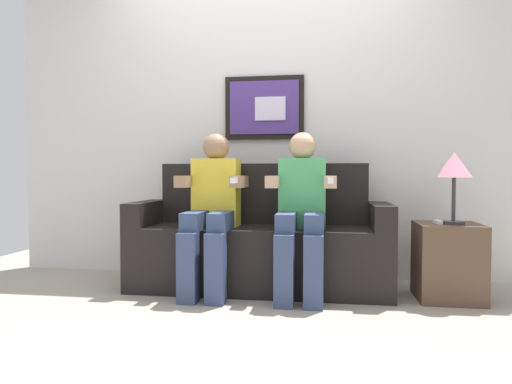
# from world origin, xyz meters

# --- Properties ---
(ground_plane) EXTENTS (5.49, 5.49, 0.00)m
(ground_plane) POSITION_xyz_m (0.00, 0.00, 0.00)
(ground_plane) COLOR #9E9384
(back_wall_assembly) EXTENTS (4.22, 0.10, 2.60)m
(back_wall_assembly) POSITION_xyz_m (-0.00, 0.76, 1.30)
(back_wall_assembly) COLOR silver
(back_wall_assembly) RESTS_ON ground_plane
(couch) EXTENTS (1.82, 0.58, 0.90)m
(couch) POSITION_xyz_m (0.00, 0.33, 0.31)
(couch) COLOR black
(couch) RESTS_ON ground_plane
(person_on_left) EXTENTS (0.46, 0.56, 1.11)m
(person_on_left) POSITION_xyz_m (-0.31, 0.16, 0.61)
(person_on_left) COLOR yellow
(person_on_left) RESTS_ON ground_plane
(person_on_right) EXTENTS (0.46, 0.56, 1.11)m
(person_on_right) POSITION_xyz_m (0.31, 0.16, 0.61)
(person_on_right) COLOR #4CB266
(person_on_right) RESTS_ON ground_plane
(side_table_right) EXTENTS (0.40, 0.40, 0.50)m
(side_table_right) POSITION_xyz_m (1.26, 0.22, 0.25)
(side_table_right) COLOR brown
(side_table_right) RESTS_ON ground_plane
(table_lamp) EXTENTS (0.22, 0.22, 0.46)m
(table_lamp) POSITION_xyz_m (1.28, 0.18, 0.86)
(table_lamp) COLOR #333338
(table_lamp) RESTS_ON side_table_right
(spare_remote_on_table) EXTENTS (0.04, 0.13, 0.02)m
(spare_remote_on_table) POSITION_xyz_m (1.19, 0.21, 0.51)
(spare_remote_on_table) COLOR white
(spare_remote_on_table) RESTS_ON side_table_right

